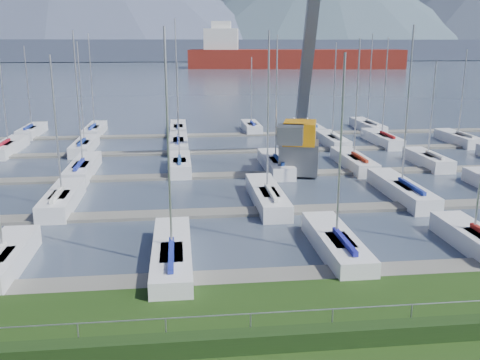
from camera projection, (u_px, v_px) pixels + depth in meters
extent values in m
cube|color=#414C5F|center=(184.00, 65.00, 269.56)|extent=(800.00, 540.00, 0.20)
cube|color=#1C3212|center=(280.00, 339.00, 18.91)|extent=(80.00, 0.70, 0.70)
cylinder|color=#9A9DA3|center=(278.00, 312.00, 19.08)|extent=(80.00, 0.04, 0.04)
cube|color=#41495F|center=(182.00, 50.00, 335.29)|extent=(900.00, 80.00, 12.00)
cone|color=#455766|center=(322.00, 0.00, 415.24)|extent=(300.00, 300.00, 85.00)
cube|color=slate|center=(254.00, 278.00, 25.21)|extent=(90.00, 1.60, 0.25)
cube|color=gray|center=(233.00, 213.00, 34.82)|extent=(90.00, 1.60, 0.25)
cube|color=slate|center=(221.00, 176.00, 44.44)|extent=(90.00, 1.60, 0.25)
cube|color=slate|center=(213.00, 152.00, 54.06)|extent=(90.00, 1.60, 0.25)
cube|color=slate|center=(208.00, 135.00, 63.68)|extent=(90.00, 1.60, 0.25)
cube|color=#54575C|center=(299.00, 157.00, 44.70)|extent=(3.94, 3.94, 2.60)
cube|color=orange|center=(300.00, 133.00, 44.18)|extent=(3.41, 3.97, 1.80)
cube|color=#525459|center=(311.00, 21.00, 46.45)|extent=(2.06, 11.26, 19.89)
cube|color=#5C5F63|center=(290.00, 134.00, 42.07)|extent=(2.51, 2.65, 1.40)
cube|color=maroon|center=(295.00, 62.00, 227.71)|extent=(91.43, 30.00, 10.00)
cube|color=silver|center=(221.00, 43.00, 226.49)|extent=(15.77, 15.77, 12.00)
cube|color=silver|center=(221.00, 26.00, 224.74)|extent=(9.01, 9.01, 4.00)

